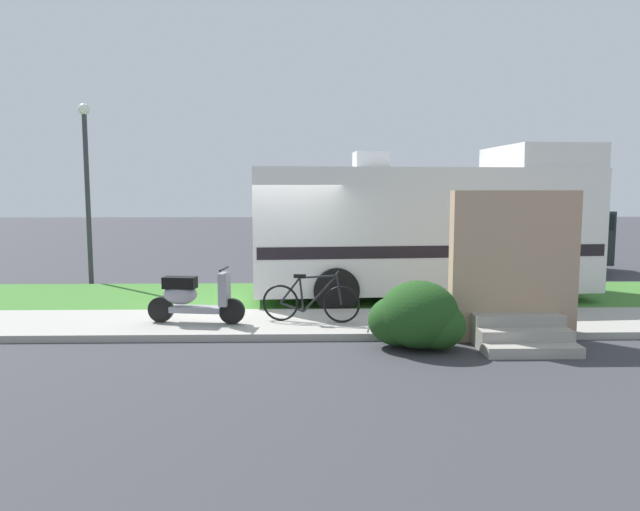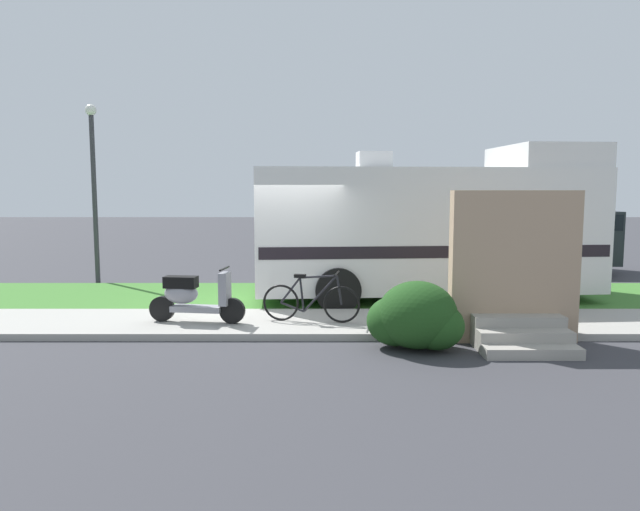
# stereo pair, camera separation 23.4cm
# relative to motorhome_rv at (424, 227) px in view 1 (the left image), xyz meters

# --- Properties ---
(ground_plane) EXTENTS (80.00, 80.00, 0.00)m
(ground_plane) POSITION_rel_motorhome_rv_xyz_m (-3.13, -1.38, -1.59)
(ground_plane) COLOR #38383D
(sidewalk) EXTENTS (24.00, 2.00, 0.12)m
(sidewalk) POSITION_rel_motorhome_rv_xyz_m (-3.13, -2.58, -1.53)
(sidewalk) COLOR #9E9B93
(sidewalk) RESTS_ON ground
(grass_strip) EXTENTS (24.00, 3.40, 0.08)m
(grass_strip) POSITION_rel_motorhome_rv_xyz_m (-3.13, 0.12, -1.55)
(grass_strip) COLOR #3D752D
(grass_strip) RESTS_ON ground
(motorhome_rv) EXTENTS (7.34, 3.13, 3.35)m
(motorhome_rv) POSITION_rel_motorhome_rv_xyz_m (0.00, 0.00, 0.00)
(motorhome_rv) COLOR silver
(motorhome_rv) RESTS_ON ground
(scooter) EXTENTS (1.70, 0.55, 0.97)m
(scooter) POSITION_rel_motorhome_rv_xyz_m (-4.53, -2.72, -1.02)
(scooter) COLOR black
(scooter) RESTS_ON ground
(bicycle) EXTENTS (1.70, 0.52, 0.88)m
(bicycle) POSITION_rel_motorhome_rv_xyz_m (-2.49, -2.69, -1.10)
(bicycle) COLOR black
(bicycle) RESTS_ON ground
(pickup_truck_near) EXTENTS (5.21, 2.40, 1.80)m
(pickup_truck_near) POSITION_rel_motorhome_rv_xyz_m (4.07, 4.50, -0.63)
(pickup_truck_near) COLOR #1E2328
(pickup_truck_near) RESTS_ON ground
(porch_steps) EXTENTS (2.00, 1.26, 2.40)m
(porch_steps) POSITION_rel_motorhome_rv_xyz_m (0.73, -3.67, -0.62)
(porch_steps) COLOR #9E998E
(porch_steps) RESTS_ON ground
(bush_by_porch) EXTENTS (1.44, 1.08, 1.02)m
(bush_by_porch) POSITION_rel_motorhome_rv_xyz_m (-0.89, -4.06, -1.11)
(bush_by_porch) COLOR #1E4719
(bush_by_porch) RESTS_ON ground
(bottle_green) EXTENTS (0.07, 0.07, 0.24)m
(bottle_green) POSITION_rel_motorhome_rv_xyz_m (0.19, -2.65, -1.37)
(bottle_green) COLOR #19722D
(bottle_green) RESTS_ON ground
(street_lamp_post) EXTENTS (0.28, 0.28, 4.52)m
(street_lamp_post) POSITION_rel_motorhome_rv_xyz_m (-8.05, 2.22, 1.13)
(street_lamp_post) COLOR #333338
(street_lamp_post) RESTS_ON ground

